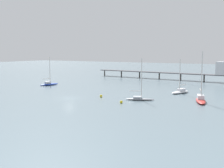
# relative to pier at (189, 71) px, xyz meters

# --- Properties ---
(ground_plane) EXTENTS (400.00, 400.00, 0.00)m
(ground_plane) POSITION_rel_pier_xyz_m (-12.04, -55.71, -3.77)
(ground_plane) COLOR slate
(pier) EXTENTS (55.88, 7.11, 7.38)m
(pier) POSITION_rel_pier_xyz_m (0.00, 0.00, 0.00)
(pier) COLOR #4C4C51
(pier) RESTS_ON ground_plane
(sailboat_red) EXTENTS (4.69, 8.98, 11.12)m
(sailboat_red) POSITION_rel_pier_xyz_m (16.09, -44.89, -3.06)
(sailboat_red) COLOR red
(sailboat_red) RESTS_ON ground_plane
(sailboat_gray) EXTENTS (6.66, 3.75, 9.55)m
(sailboat_gray) POSITION_rel_pier_xyz_m (3.53, -49.73, -3.15)
(sailboat_gray) COLOR gray
(sailboat_gray) RESTS_ON ground_plane
(sailboat_blue) EXTENTS (3.46, 6.83, 9.31)m
(sailboat_blue) POSITION_rel_pier_xyz_m (-34.23, -38.62, -3.13)
(sailboat_blue) COLOR #2D4CB7
(sailboat_blue) RESTS_ON ground_plane
(sailboat_white) EXTENTS (3.86, 7.30, 9.13)m
(sailboat_white) POSITION_rel_pier_xyz_m (7.96, -34.05, -3.19)
(sailboat_white) COLOR white
(sailboat_white) RESTS_ON ground_plane
(mooring_buoy_far) EXTENTS (0.65, 0.65, 0.65)m
(mooring_buoy_far) POSITION_rel_pier_xyz_m (-6.36, -50.61, -3.44)
(mooring_buoy_far) COLOR yellow
(mooring_buoy_far) RESTS_ON ground_plane
(mooring_buoy_mid) EXTENTS (0.62, 0.62, 0.62)m
(mooring_buoy_mid) POSITION_rel_pier_xyz_m (1.91, -55.41, -3.46)
(mooring_buoy_mid) COLOR yellow
(mooring_buoy_mid) RESTS_ON ground_plane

